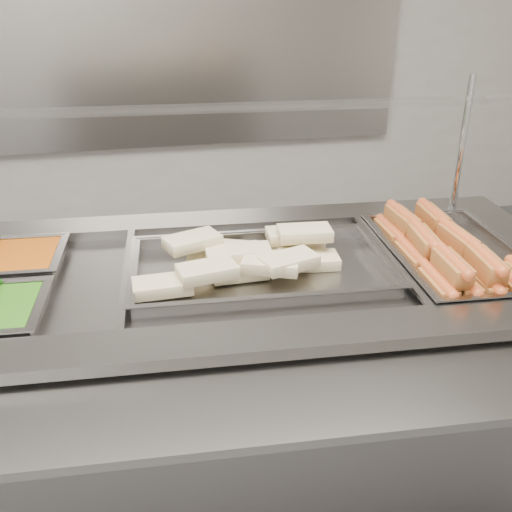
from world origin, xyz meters
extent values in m
cube|color=#A49F9A|center=(0.00, 2.45, 1.20)|extent=(3.00, 0.04, 1.20)
cube|color=slate|center=(0.13, 0.31, 0.41)|extent=(1.72, 0.81, 0.81)
cube|color=gray|center=(0.11, -0.01, 0.83)|extent=(1.76, 0.24, 0.03)
cube|color=gray|center=(0.16, 0.64, 0.83)|extent=(1.76, 0.24, 0.03)
cube|color=black|center=(0.13, 0.31, 0.72)|extent=(1.54, 0.63, 0.02)
cube|color=gray|center=(0.53, 0.29, 0.84)|extent=(0.05, 0.53, 0.01)
cube|color=gray|center=(-0.15, 0.33, 0.84)|extent=(0.05, 0.53, 0.01)
cube|color=gray|center=(0.10, -0.17, 0.79)|extent=(1.69, 0.34, 0.02)
cylinder|color=silver|center=(0.88, 0.57, 1.05)|extent=(0.02, 0.02, 0.41)
cube|color=silver|center=(0.15, 0.50, 1.19)|extent=(1.55, 0.37, 0.08)
cube|color=#C2370A|center=(-0.46, 0.49, 0.80)|extent=(0.27, 0.22, 0.08)
cube|color=#A05A21|center=(0.59, 0.12, 0.82)|extent=(0.06, 0.14, 0.05)
cylinder|color=#DB5727|center=(0.59, 0.12, 0.84)|extent=(0.04, 0.16, 0.03)
cube|color=#A05A21|center=(0.60, 0.28, 0.82)|extent=(0.06, 0.14, 0.05)
cylinder|color=#DB5727|center=(0.60, 0.28, 0.84)|extent=(0.04, 0.16, 0.03)
cube|color=#A05A21|center=(0.61, 0.45, 0.82)|extent=(0.05, 0.14, 0.05)
cylinder|color=#DB5727|center=(0.61, 0.45, 0.84)|extent=(0.03, 0.15, 0.03)
cube|color=#A05A21|center=(0.65, 0.12, 0.82)|extent=(0.06, 0.14, 0.05)
cylinder|color=#DB5727|center=(0.65, 0.12, 0.84)|extent=(0.04, 0.16, 0.03)
cube|color=#A05A21|center=(0.66, 0.28, 0.82)|extent=(0.06, 0.14, 0.05)
cylinder|color=#DB5727|center=(0.66, 0.28, 0.84)|extent=(0.04, 0.16, 0.03)
cube|color=#A05A21|center=(0.67, 0.44, 0.82)|extent=(0.06, 0.14, 0.05)
cylinder|color=#DB5727|center=(0.67, 0.44, 0.84)|extent=(0.04, 0.16, 0.03)
cube|color=#A05A21|center=(0.71, 0.11, 0.82)|extent=(0.06, 0.14, 0.05)
cylinder|color=#DB5727|center=(0.71, 0.11, 0.84)|extent=(0.04, 0.16, 0.03)
cube|color=#A05A21|center=(0.72, 0.28, 0.82)|extent=(0.06, 0.14, 0.05)
cylinder|color=#DB5727|center=(0.72, 0.28, 0.84)|extent=(0.04, 0.16, 0.03)
cube|color=#A05A21|center=(0.73, 0.44, 0.82)|extent=(0.06, 0.14, 0.05)
cylinder|color=#DB5727|center=(0.73, 0.44, 0.84)|extent=(0.04, 0.16, 0.03)
cube|color=#A05A21|center=(0.76, 0.11, 0.82)|extent=(0.06, 0.14, 0.05)
cylinder|color=#DB5727|center=(0.76, 0.11, 0.84)|extent=(0.04, 0.16, 0.03)
cube|color=#A05A21|center=(0.77, 0.27, 0.82)|extent=(0.05, 0.14, 0.05)
cylinder|color=#DB5727|center=(0.77, 0.27, 0.84)|extent=(0.04, 0.16, 0.03)
cube|color=#A05A21|center=(0.79, 0.43, 0.82)|extent=(0.06, 0.14, 0.05)
cylinder|color=#DB5727|center=(0.79, 0.43, 0.84)|extent=(0.04, 0.16, 0.03)
cube|color=#A05A21|center=(0.62, 0.12, 0.87)|extent=(0.06, 0.14, 0.05)
cylinder|color=#DB5727|center=(0.62, 0.12, 0.89)|extent=(0.04, 0.16, 0.03)
cube|color=#A05A21|center=(0.63, 0.28, 0.87)|extent=(0.07, 0.15, 0.05)
cylinder|color=#DB5727|center=(0.63, 0.28, 0.89)|extent=(0.05, 0.16, 0.03)
cube|color=#A05A21|center=(0.64, 0.43, 0.87)|extent=(0.05, 0.14, 0.05)
cylinder|color=#DB5727|center=(0.64, 0.43, 0.89)|extent=(0.03, 0.15, 0.03)
cube|color=#A05A21|center=(0.71, 0.12, 0.87)|extent=(0.06, 0.14, 0.05)
cylinder|color=#DB5727|center=(0.71, 0.12, 0.89)|extent=(0.05, 0.16, 0.03)
cube|color=#A05A21|center=(0.72, 0.27, 0.87)|extent=(0.05, 0.14, 0.05)
cylinder|color=#DB5727|center=(0.72, 0.27, 0.89)|extent=(0.03, 0.15, 0.03)
cube|color=#A05A21|center=(0.73, 0.43, 0.87)|extent=(0.06, 0.14, 0.05)
cylinder|color=#DB5727|center=(0.73, 0.43, 0.89)|extent=(0.04, 0.16, 0.03)
cube|color=beige|center=(0.33, 0.31, 0.83)|extent=(0.15, 0.09, 0.03)
cube|color=beige|center=(0.32, 0.41, 0.83)|extent=(0.16, 0.12, 0.03)
cube|color=beige|center=(0.11, 0.42, 0.83)|extent=(0.16, 0.13, 0.03)
cube|color=beige|center=(0.08, 0.35, 0.83)|extent=(0.16, 0.13, 0.03)
cube|color=beige|center=(0.08, 0.37, 0.83)|extent=(0.15, 0.10, 0.03)
cube|color=beige|center=(0.13, 0.29, 0.83)|extent=(0.14, 0.08, 0.03)
cube|color=beige|center=(0.25, 0.32, 0.83)|extent=(0.15, 0.09, 0.03)
cube|color=beige|center=(-0.06, 0.25, 0.83)|extent=(0.14, 0.08, 0.03)
cube|color=beige|center=(0.15, 0.34, 0.86)|extent=(0.15, 0.09, 0.03)
cube|color=beige|center=(0.25, 0.25, 0.86)|extent=(0.16, 0.12, 0.03)
cube|color=beige|center=(0.21, 0.26, 0.86)|extent=(0.16, 0.13, 0.03)
cube|color=beige|center=(0.13, 0.33, 0.86)|extent=(0.14, 0.08, 0.03)
cube|color=beige|center=(0.31, 0.41, 0.86)|extent=(0.14, 0.09, 0.03)
cube|color=beige|center=(0.05, 0.25, 0.86)|extent=(0.15, 0.10, 0.03)
cube|color=beige|center=(0.03, 0.38, 0.88)|extent=(0.16, 0.12, 0.03)
cube|color=beige|center=(0.32, 0.36, 0.89)|extent=(0.15, 0.09, 0.03)
camera|label=1|loc=(-0.10, -0.97, 1.49)|focal=40.00mm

